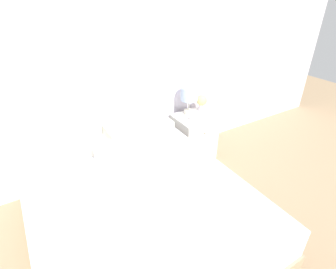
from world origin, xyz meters
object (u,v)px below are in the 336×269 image
Objects in this scene: nightstand at (193,136)px; table_lamp at (189,95)px; bed at (135,205)px; flower_vase at (202,102)px; teacup at (192,118)px.

nightstand is 0.57m from table_lamp.
flower_vase is at bearing 31.19° from bed.
nightstand is at bearing 40.29° from teacup.
nightstand is 2.64× the size of flower_vase.
teacup is at bearing -108.58° from table_lamp.
bed is 3.58× the size of nightstand.
table_lamp reaches higher than teacup.
table_lamp is (1.19, 0.85, 0.55)m from bed.
nightstand is 0.48m from flower_vase.
bed is at bearing -148.19° from nightstand.
bed is at bearing -148.91° from teacup.
teacup is at bearing -148.36° from flower_vase.
table_lamp reaches higher than flower_vase.
flower_vase is (0.17, 0.09, 0.44)m from nightstand.
flower_vase is 0.32m from teacup.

